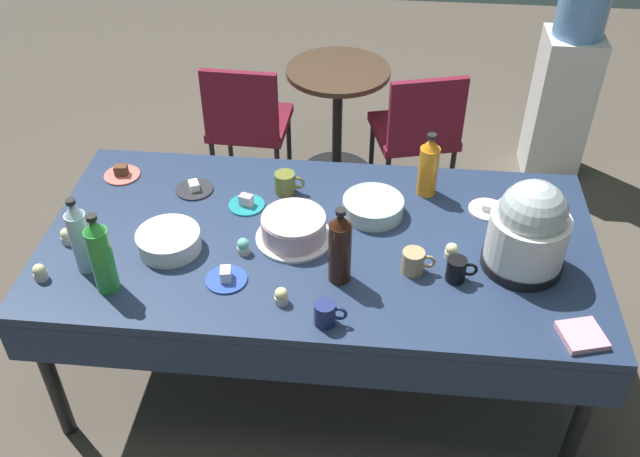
% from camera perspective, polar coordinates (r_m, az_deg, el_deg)
% --- Properties ---
extents(ground, '(9.00, 9.00, 0.00)m').
position_cam_1_polar(ground, '(3.36, 0.00, -10.68)').
color(ground, brown).
extents(potluck_table, '(2.20, 1.10, 0.75)m').
position_cam_1_polar(potluck_table, '(2.87, 0.00, -1.74)').
color(potluck_table, navy).
rests_on(potluck_table, ground).
extents(frosted_layer_cake, '(0.31, 0.31, 0.11)m').
position_cam_1_polar(frosted_layer_cake, '(2.79, -2.11, 0.02)').
color(frosted_layer_cake, silver).
rests_on(frosted_layer_cake, potluck_table).
extents(slow_cooker, '(0.30, 0.30, 0.37)m').
position_cam_1_polar(slow_cooker, '(2.70, 16.40, -0.11)').
color(slow_cooker, black).
rests_on(slow_cooker, potluck_table).
extents(glass_salad_bowl, '(0.25, 0.25, 0.07)m').
position_cam_1_polar(glass_salad_bowl, '(2.94, 4.27, 1.75)').
color(glass_salad_bowl, '#B2C6BC').
rests_on(glass_salad_bowl, potluck_table).
extents(ceramic_snack_bowl, '(0.25, 0.25, 0.08)m').
position_cam_1_polar(ceramic_snack_bowl, '(2.82, -12.03, -0.97)').
color(ceramic_snack_bowl, silver).
rests_on(ceramic_snack_bowl, potluck_table).
extents(dessert_plate_cobalt, '(0.16, 0.16, 0.05)m').
position_cam_1_polar(dessert_plate_cobalt, '(2.66, -7.54, -3.93)').
color(dessert_plate_cobalt, '#2D4CB2').
rests_on(dessert_plate_cobalt, potluck_table).
extents(dessert_plate_coral, '(0.16, 0.16, 0.05)m').
position_cam_1_polar(dessert_plate_coral, '(3.29, -15.61, 4.28)').
color(dessert_plate_coral, '#E07266').
rests_on(dessert_plate_coral, potluck_table).
extents(dessert_plate_white, '(0.16, 0.16, 0.04)m').
position_cam_1_polar(dessert_plate_white, '(3.05, 13.27, 1.56)').
color(dessert_plate_white, white).
rests_on(dessert_plate_white, potluck_table).
extents(dessert_plate_charcoal, '(0.16, 0.16, 0.04)m').
position_cam_1_polar(dessert_plate_charcoal, '(3.13, -10.04, 3.19)').
color(dessert_plate_charcoal, '#2D2D33').
rests_on(dessert_plate_charcoal, potluck_table).
extents(dessert_plate_teal, '(0.15, 0.15, 0.05)m').
position_cam_1_polar(dessert_plate_teal, '(3.00, -5.92, 2.02)').
color(dessert_plate_teal, teal).
rests_on(dessert_plate_teal, potluck_table).
extents(cupcake_cocoa, '(0.05, 0.05, 0.07)m').
position_cam_1_polar(cupcake_cocoa, '(2.96, -19.63, -0.58)').
color(cupcake_cocoa, beige).
rests_on(cupcake_cocoa, potluck_table).
extents(cupcake_berry, '(0.05, 0.05, 0.07)m').
position_cam_1_polar(cupcake_berry, '(2.76, 10.49, -1.80)').
color(cupcake_berry, beige).
rests_on(cupcake_berry, potluck_table).
extents(cupcake_rose, '(0.05, 0.05, 0.07)m').
position_cam_1_polar(cupcake_rose, '(2.54, -3.12, -5.44)').
color(cupcake_rose, beige).
rests_on(cupcake_rose, potluck_table).
extents(cupcake_vanilla, '(0.05, 0.05, 0.07)m').
position_cam_1_polar(cupcake_vanilla, '(2.83, -21.55, -3.29)').
color(cupcake_vanilla, beige).
rests_on(cupcake_vanilla, potluck_table).
extents(cupcake_mint, '(0.05, 0.05, 0.07)m').
position_cam_1_polar(cupcake_mint, '(2.76, -6.17, -1.43)').
color(cupcake_mint, beige).
rests_on(cupcake_mint, potluck_table).
extents(soda_bottle_orange_juice, '(0.08, 0.08, 0.29)m').
position_cam_1_polar(soda_bottle_orange_juice, '(3.03, 8.70, 4.95)').
color(soda_bottle_orange_juice, orange).
rests_on(soda_bottle_orange_juice, potluck_table).
extents(soda_bottle_cola, '(0.08, 0.08, 0.32)m').
position_cam_1_polar(soda_bottle_cola, '(2.56, 1.61, -1.53)').
color(soda_bottle_cola, '#33190F').
rests_on(soda_bottle_cola, potluck_table).
extents(soda_bottle_lime_soda, '(0.08, 0.08, 0.33)m').
position_cam_1_polar(soda_bottle_lime_soda, '(2.63, -17.15, -2.07)').
color(soda_bottle_lime_soda, green).
rests_on(soda_bottle_lime_soda, potluck_table).
extents(soda_bottle_water, '(0.08, 0.08, 0.32)m').
position_cam_1_polar(soda_bottle_water, '(2.74, -18.68, -0.67)').
color(soda_bottle_water, silver).
rests_on(soda_bottle_water, potluck_table).
extents(coffee_mug_navy, '(0.12, 0.08, 0.09)m').
position_cam_1_polar(coffee_mug_navy, '(2.46, 0.47, -6.84)').
color(coffee_mug_navy, navy).
rests_on(coffee_mug_navy, potluck_table).
extents(coffee_mug_black, '(0.12, 0.07, 0.10)m').
position_cam_1_polar(coffee_mug_black, '(2.66, 10.94, -3.26)').
color(coffee_mug_black, black).
rests_on(coffee_mug_black, potluck_table).
extents(coffee_mug_olive, '(0.13, 0.09, 0.10)m').
position_cam_1_polar(coffee_mug_olive, '(3.05, -2.77, 3.67)').
color(coffee_mug_olive, olive).
rests_on(coffee_mug_olive, potluck_table).
extents(coffee_mug_tan, '(0.13, 0.08, 0.09)m').
position_cam_1_polar(coffee_mug_tan, '(2.67, 7.53, -2.65)').
color(coffee_mug_tan, tan).
rests_on(coffee_mug_tan, potluck_table).
extents(paper_napkin_stack, '(0.17, 0.17, 0.02)m').
position_cam_1_polar(paper_napkin_stack, '(2.59, 20.26, -8.05)').
color(paper_napkin_stack, pink).
rests_on(paper_napkin_stack, potluck_table).
extents(maroon_chair_left, '(0.46, 0.46, 0.85)m').
position_cam_1_polar(maroon_chair_left, '(4.13, -5.89, 8.70)').
color(maroon_chair_left, maroon).
rests_on(maroon_chair_left, ground).
extents(maroon_chair_right, '(0.54, 0.54, 0.85)m').
position_cam_1_polar(maroon_chair_right, '(4.06, 7.85, 8.00)').
color(maroon_chair_right, maroon).
rests_on(maroon_chair_right, ground).
extents(round_cafe_table, '(0.60, 0.60, 0.72)m').
position_cam_1_polar(round_cafe_table, '(4.26, 1.42, 10.00)').
color(round_cafe_table, '#473323').
rests_on(round_cafe_table, ground).
extents(water_cooler, '(0.32, 0.32, 1.24)m').
position_cam_1_polar(water_cooler, '(4.50, 19.04, 10.81)').
color(water_cooler, silver).
rests_on(water_cooler, ground).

